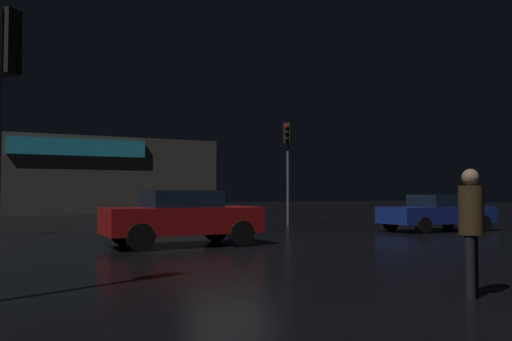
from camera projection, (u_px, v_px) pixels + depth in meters
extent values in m
plane|color=black|center=(230.00, 244.00, 15.37)|extent=(120.00, 120.00, 0.00)
cube|color=#4C4742|center=(69.00, 176.00, 38.85)|extent=(19.57, 7.57, 5.23)
cube|color=#33CCF2|center=(79.00, 147.00, 35.44)|extent=(8.68, 0.24, 1.08)
cube|color=black|center=(6.00, 42.00, 7.55)|extent=(0.41, 0.41, 0.90)
sphere|color=red|center=(15.00, 26.00, 7.72)|extent=(0.20, 0.20, 0.20)
sphere|color=black|center=(15.00, 45.00, 7.71)|extent=(0.20, 0.20, 0.20)
sphere|color=black|center=(14.00, 64.00, 7.69)|extent=(0.20, 0.20, 0.20)
cylinder|color=#595B60|center=(288.00, 174.00, 24.49)|extent=(0.13, 0.13, 4.59)
cube|color=black|center=(287.00, 133.00, 24.41)|extent=(0.41, 0.41, 0.94)
sphere|color=red|center=(287.00, 126.00, 24.26)|extent=(0.20, 0.20, 0.20)
sphere|color=black|center=(287.00, 133.00, 24.25)|extent=(0.20, 0.20, 0.20)
sphere|color=black|center=(287.00, 139.00, 24.24)|extent=(0.20, 0.20, 0.20)
cube|color=navy|center=(437.00, 215.00, 20.72)|extent=(4.45, 2.06, 0.62)
cube|color=black|center=(443.00, 201.00, 20.87)|extent=(2.27, 1.76, 0.46)
cylinder|color=black|center=(424.00, 225.00, 19.28)|extent=(0.62, 0.25, 0.60)
cylinder|color=black|center=(391.00, 223.00, 20.94)|extent=(0.62, 0.25, 0.60)
cylinder|color=black|center=(484.00, 223.00, 20.47)|extent=(0.62, 0.25, 0.60)
cylinder|color=black|center=(448.00, 221.00, 22.13)|extent=(0.62, 0.25, 0.60)
cube|color=#A51414|center=(182.00, 220.00, 14.89)|extent=(4.21, 1.82, 0.71)
cube|color=black|center=(181.00, 199.00, 14.91)|extent=(1.93, 1.62, 0.46)
cylinder|color=black|center=(216.00, 230.00, 16.29)|extent=(0.70, 0.23, 0.70)
cylinder|color=black|center=(241.00, 234.00, 14.71)|extent=(0.70, 0.23, 0.70)
cylinder|color=black|center=(123.00, 233.00, 15.04)|extent=(0.70, 0.23, 0.70)
cylinder|color=black|center=(140.00, 237.00, 13.46)|extent=(0.70, 0.23, 0.70)
cylinder|color=black|center=(473.00, 266.00, 7.65)|extent=(0.14, 0.14, 0.87)
cylinder|color=black|center=(470.00, 267.00, 7.51)|extent=(0.14, 0.14, 0.87)
cylinder|color=#3F2D19|center=(471.00, 210.00, 7.61)|extent=(0.46, 0.46, 0.69)
sphere|color=tan|center=(470.00, 177.00, 7.63)|extent=(0.24, 0.24, 0.24)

